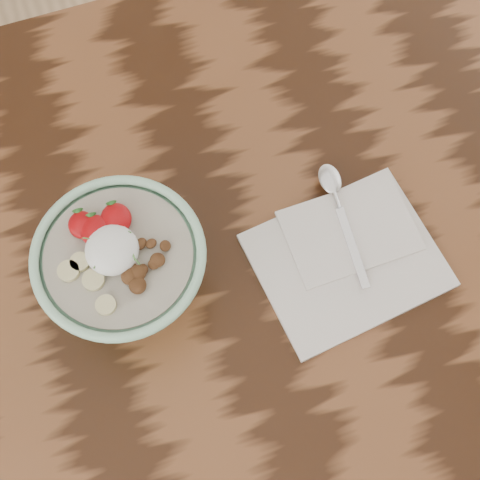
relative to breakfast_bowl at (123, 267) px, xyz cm
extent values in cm
cube|color=black|center=(-7.70, 2.73, -9.20)|extent=(160.00, 90.00, 4.00)
cylinder|color=#4C2D19|center=(64.30, 39.73, -46.70)|extent=(7.00, 7.00, 71.00)
cylinder|color=#A2DAB5|center=(0.03, -0.05, -6.54)|extent=(9.27, 9.27, 1.32)
torus|color=#A2DAB5|center=(0.03, -0.05, 4.28)|extent=(21.09, 21.09, 1.21)
cylinder|color=#B5AB96|center=(0.03, -0.05, 3.62)|extent=(17.89, 17.89, 1.10)
ellipsoid|color=white|center=(-0.37, 0.38, 5.40)|extent=(6.39, 6.39, 3.52)
ellipsoid|color=#9E070B|center=(-1.59, 3.46, 5.20)|extent=(3.72, 4.09, 2.05)
cone|color=#286623|center=(-1.59, 5.14, 5.50)|extent=(1.40, 1.03, 1.52)
ellipsoid|color=#9E070B|center=(-2.97, 4.79, 5.07)|extent=(3.27, 3.60, 1.80)
cone|color=#286623|center=(-2.97, 6.26, 5.37)|extent=(1.40, 1.03, 1.52)
ellipsoid|color=#9E070B|center=(1.11, 4.18, 5.19)|extent=(3.72, 4.09, 2.04)
cone|color=#286623|center=(1.11, 5.85, 5.49)|extent=(1.40, 1.03, 1.52)
cylinder|color=beige|center=(-4.38, 0.49, 4.57)|extent=(2.34, 2.34, 0.70)
cylinder|color=beige|center=(-2.85, -5.59, 4.57)|extent=(2.41, 2.41, 0.70)
cylinder|color=beige|center=(-3.45, -2.18, 4.57)|extent=(2.63, 2.63, 0.70)
cylinder|color=beige|center=(-5.92, -0.17, 4.57)|extent=(2.61, 2.61, 0.70)
ellipsoid|color=#553019|center=(0.90, -4.70, 4.76)|extent=(1.48, 1.84, 1.12)
ellipsoid|color=#553019|center=(1.61, -3.19, 4.92)|extent=(2.77, 2.73, 1.41)
ellipsoid|color=#553019|center=(4.17, -0.04, 4.67)|extent=(1.74, 1.61, 0.78)
ellipsoid|color=#553019|center=(5.69, -0.85, 4.64)|extent=(1.52, 1.63, 0.70)
ellipsoid|color=#553019|center=(2.98, 0.29, 4.77)|extent=(2.14, 2.08, 0.87)
ellipsoid|color=#553019|center=(4.32, -2.33, 4.82)|extent=(2.60, 2.60, 0.99)
ellipsoid|color=#553019|center=(1.27, -4.59, 4.90)|extent=(2.41, 2.50, 1.60)
ellipsoid|color=#553019|center=(3.76, -2.63, 4.67)|extent=(1.78, 1.74, 1.07)
ellipsoid|color=#553019|center=(0.72, -3.24, 4.91)|extent=(2.94, 2.96, 1.56)
ellipsoid|color=#553019|center=(1.02, -2.36, 4.79)|extent=(2.43, 2.42, 0.95)
ellipsoid|color=#553019|center=(2.32, -2.90, 4.70)|extent=(1.88, 1.96, 0.85)
cylinder|color=#487D35|center=(0.22, -0.44, 6.17)|extent=(1.23, 0.62, 0.22)
cylinder|color=#487D35|center=(-2.38, 2.22, 6.17)|extent=(1.65, 1.00, 0.24)
cylinder|color=#487D35|center=(1.87, -1.45, 6.17)|extent=(0.20, 1.27, 0.22)
cylinder|color=#487D35|center=(0.52, 0.00, 6.17)|extent=(0.88, 1.37, 0.23)
cylinder|color=#487D35|center=(-1.39, 0.27, 6.17)|extent=(1.44, 0.82, 0.23)
cylinder|color=#487D35|center=(0.35, 1.37, 6.17)|extent=(1.28, 0.95, 0.23)
cylinder|color=#487D35|center=(1.99, -2.01, 6.17)|extent=(0.68, 1.38, 0.23)
cylinder|color=#487D35|center=(-1.17, 0.57, 6.17)|extent=(1.24, 0.28, 0.22)
cylinder|color=#487D35|center=(0.04, 0.53, 6.17)|extent=(1.20, 1.17, 0.23)
cylinder|color=#487D35|center=(1.73, 1.91, 6.17)|extent=(1.41, 1.11, 0.24)
cylinder|color=#487D35|center=(-0.49, -0.66, 6.17)|extent=(1.23, 0.73, 0.22)
cylinder|color=#487D35|center=(0.79, -1.49, 6.17)|extent=(0.45, 1.19, 0.22)
cylinder|color=#487D35|center=(-2.23, -0.71, 6.17)|extent=(1.43, 1.58, 0.25)
cube|color=silver|center=(28.51, -6.39, -6.74)|extent=(26.00, 21.97, 0.92)
cube|color=silver|center=(30.35, -2.71, -6.00)|extent=(17.62, 12.17, 0.55)
cube|color=silver|center=(29.61, -5.24, -5.55)|extent=(2.07, 11.95, 0.36)
cylinder|color=silver|center=(30.20, 2.23, -5.37)|extent=(0.96, 3.15, 0.72)
ellipsoid|color=silver|center=(30.43, 5.20, -5.24)|extent=(3.53, 4.98, 0.98)
camera|label=1|loc=(5.09, -30.00, 78.81)|focal=50.00mm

